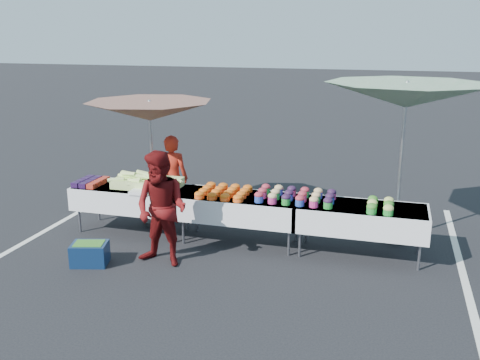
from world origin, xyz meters
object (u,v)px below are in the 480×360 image
(table_center, at_px, (240,206))
(storage_bin, at_px, (90,253))
(table_left, at_px, (133,197))
(umbrella_left, at_px, (150,112))
(umbrella_right, at_px, (406,96))
(vendor, at_px, (172,178))
(table_right, at_px, (361,217))
(customer, at_px, (162,209))

(table_center, distance_m, storage_bin, 2.29)
(table_left, relative_size, storage_bin, 3.30)
(umbrella_left, bearing_deg, storage_bin, -95.40)
(umbrella_right, xyz_separation_m, storage_bin, (-4.09, -2.15, -2.07))
(vendor, xyz_separation_m, umbrella_right, (3.69, 0.12, 1.49))
(table_right, relative_size, vendor, 1.25)
(table_left, bearing_deg, umbrella_right, 10.93)
(table_right, height_order, storage_bin, table_right)
(table_left, bearing_deg, vendor, 58.79)
(umbrella_left, bearing_deg, umbrella_right, 5.70)
(storage_bin, bearing_deg, umbrella_right, 12.11)
(vendor, height_order, customer, customer)
(table_center, bearing_deg, table_left, 180.00)
(customer, bearing_deg, table_left, 141.13)
(umbrella_left, height_order, storage_bin, umbrella_left)
(umbrella_left, distance_m, storage_bin, 2.48)
(customer, distance_m, umbrella_right, 3.89)
(table_right, bearing_deg, table_center, 180.00)
(customer, bearing_deg, vendor, 116.63)
(table_left, height_order, vendor, vendor)
(table_center, distance_m, umbrella_right, 2.94)
(table_center, bearing_deg, umbrella_right, 18.99)
(table_center, distance_m, umbrella_left, 2.13)
(vendor, bearing_deg, table_right, 160.46)
(table_left, bearing_deg, umbrella_left, 66.42)
(storage_bin, bearing_deg, table_center, 21.59)
(umbrella_left, xyz_separation_m, umbrella_right, (3.93, 0.39, 0.33))
(customer, height_order, umbrella_left, umbrella_left)
(umbrella_left, relative_size, storage_bin, 4.16)
(vendor, bearing_deg, customer, 100.91)
(umbrella_left, relative_size, umbrella_right, 0.83)
(vendor, xyz_separation_m, umbrella_left, (-0.23, -0.27, 1.16))
(customer, xyz_separation_m, umbrella_right, (3.11, 1.85, 1.43))
(table_right, distance_m, vendor, 3.27)
(table_right, height_order, customer, customer)
(storage_bin, bearing_deg, vendor, 63.26)
(umbrella_left, bearing_deg, table_center, -13.83)
(umbrella_left, bearing_deg, table_right, -6.66)
(vendor, height_order, umbrella_right, umbrella_right)
(table_center, bearing_deg, customer, -127.53)
(table_right, bearing_deg, table_left, 180.00)
(table_center, xyz_separation_m, umbrella_right, (2.30, 0.79, 1.65))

